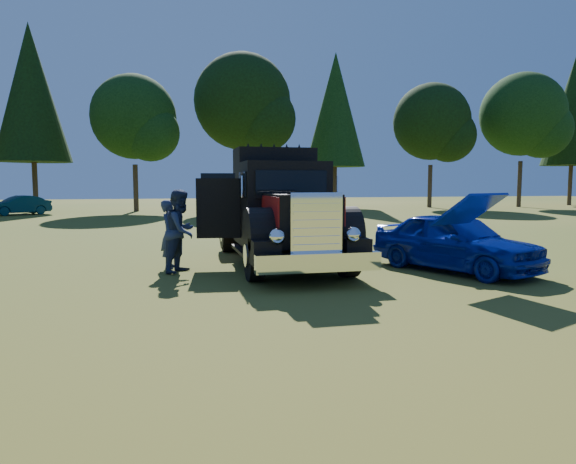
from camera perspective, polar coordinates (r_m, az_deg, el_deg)
The scene contains 7 objects.
ground at distance 10.13m, azimuth -2.45°, elevation -6.40°, with size 120.00×120.00×0.00m, color #385017.
treeline at distance 37.57m, azimuth -14.74°, elevation 13.90°, with size 72.10×24.04×13.84m.
diamond_t_truck at distance 13.07m, azimuth -0.80°, elevation 1.95°, with size 3.38×7.16×3.00m.
hotrod_coupe at distance 12.73m, azimuth 18.07°, elevation -1.02°, with size 3.11×4.46×1.89m.
spectator_near at distance 12.83m, azimuth -13.01°, elevation -0.24°, with size 0.61×0.40×1.68m, color #1C2542.
spectator_far at distance 12.19m, azimuth -11.78°, elevation 0.10°, with size 0.94×0.73×1.93m, color #1D1F44.
distant_teal_car at distance 37.77m, azimuth -27.76°, elevation 2.64°, with size 1.33×3.81×1.26m, color #093B34.
Camera 1 is at (-1.88, -9.74, 2.09)m, focal length 32.00 mm.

